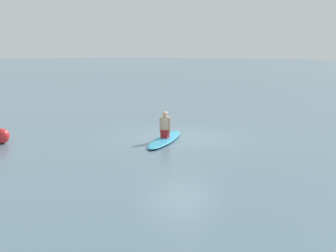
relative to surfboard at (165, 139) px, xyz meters
name	(u,v)px	position (x,y,z in m)	size (l,w,h in m)	color
ground_plane	(182,137)	(0.92, -0.04, -0.06)	(400.00, 400.00, 0.00)	slate
surfboard	(165,139)	(0.00, 0.00, 0.00)	(3.38, 0.69, 0.12)	#339EC6
person_paddler	(165,126)	(0.00, 0.00, 0.48)	(0.38, 0.40, 0.93)	#A51E23
buoy_marker	(2,136)	(-3.82, 4.12, 0.20)	(0.53, 0.53, 0.53)	red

